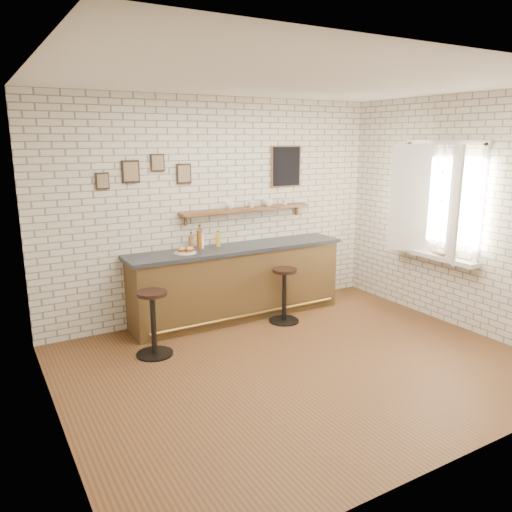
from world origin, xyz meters
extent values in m
plane|color=brown|center=(0.00, 0.00, 0.00)|extent=(5.00, 5.00, 0.00)
cube|color=brown|center=(0.14, 1.70, 0.48)|extent=(3.00, 0.58, 0.96)
cube|color=#2D333A|center=(0.14, 1.70, 0.98)|extent=(3.10, 0.62, 0.05)
cylinder|color=olive|center=(0.14, 1.38, 0.12)|extent=(2.79, 0.04, 0.04)
cylinder|color=white|center=(-0.64, 1.68, 1.02)|extent=(0.28, 0.28, 0.01)
cylinder|color=#E9B852|center=(-0.58, 1.71, 1.02)|extent=(0.05, 0.05, 0.00)
cylinder|color=#E9B852|center=(-0.60, 1.67, 1.02)|extent=(0.05, 0.05, 0.00)
cylinder|color=#E9B852|center=(-0.74, 1.74, 1.02)|extent=(0.06, 0.06, 0.00)
cylinder|color=#E9B852|center=(-0.60, 1.72, 1.02)|extent=(0.06, 0.06, 0.00)
cylinder|color=#E9B852|center=(-0.75, 1.64, 1.02)|extent=(0.06, 0.06, 0.00)
cylinder|color=#E9B852|center=(-0.59, 1.70, 1.02)|extent=(0.04, 0.04, 0.00)
cylinder|color=#E9B852|center=(-0.64, 1.64, 1.02)|extent=(0.05, 0.05, 0.00)
cylinder|color=#E9B852|center=(-0.75, 1.63, 1.02)|extent=(0.04, 0.04, 0.00)
cylinder|color=#E9B852|center=(-0.79, 1.69, 1.02)|extent=(0.05, 0.05, 0.00)
cylinder|color=#E9B852|center=(-0.59, 1.64, 1.02)|extent=(0.06, 0.06, 0.00)
cylinder|color=#E9B852|center=(-0.75, 1.71, 1.02)|extent=(0.04, 0.04, 0.00)
cylinder|color=#E9B852|center=(-0.62, 1.67, 1.02)|extent=(0.05, 0.05, 0.00)
cylinder|color=brown|center=(-0.48, 1.84, 1.10)|extent=(0.07, 0.07, 0.18)
cylinder|color=brown|center=(-0.48, 1.84, 1.21)|extent=(0.03, 0.03, 0.04)
cylinder|color=black|center=(-0.48, 1.84, 1.24)|extent=(0.03, 0.03, 0.01)
cylinder|color=white|center=(-0.34, 1.84, 1.11)|extent=(0.07, 0.07, 0.21)
cylinder|color=white|center=(-0.34, 1.84, 1.24)|extent=(0.02, 0.02, 0.05)
cylinder|color=black|center=(-0.34, 1.84, 1.27)|extent=(0.03, 0.03, 0.01)
cylinder|color=#905117|center=(-0.36, 1.84, 1.14)|extent=(0.08, 0.08, 0.25)
cylinder|color=#905117|center=(-0.36, 1.84, 1.29)|extent=(0.03, 0.03, 0.06)
cylinder|color=black|center=(-0.36, 1.84, 1.32)|extent=(0.03, 0.03, 0.01)
cylinder|color=gold|center=(-0.09, 1.84, 1.10)|extent=(0.07, 0.07, 0.17)
cylinder|color=gold|center=(-0.09, 1.84, 1.20)|extent=(0.03, 0.03, 0.03)
cylinder|color=maroon|center=(-0.09, 1.84, 1.22)|extent=(0.04, 0.04, 0.01)
cylinder|color=black|center=(-1.31, 1.06, 0.01)|extent=(0.43, 0.43, 0.02)
cylinder|color=black|center=(-1.31, 1.06, 0.37)|extent=(0.06, 0.06, 0.70)
cylinder|color=black|center=(-1.31, 1.06, 0.74)|extent=(0.39, 0.39, 0.04)
cylinder|color=black|center=(0.59, 1.21, 0.01)|extent=(0.41, 0.41, 0.02)
cylinder|color=black|center=(0.59, 1.21, 0.36)|extent=(0.06, 0.06, 0.68)
cylinder|color=black|center=(0.59, 1.21, 0.72)|extent=(0.42, 0.42, 0.04)
cube|color=brown|center=(0.40, 1.90, 1.48)|extent=(2.00, 0.18, 0.04)
cube|color=brown|center=(-0.50, 1.97, 1.40)|extent=(0.03, 0.04, 0.16)
cube|color=brown|center=(1.30, 1.97, 1.40)|extent=(0.03, 0.04, 0.16)
imported|color=white|center=(0.13, 1.90, 1.55)|extent=(0.16, 0.16, 0.10)
imported|color=white|center=(0.47, 1.90, 1.55)|extent=(0.14, 0.14, 0.09)
imported|color=white|center=(0.75, 1.90, 1.55)|extent=(0.18, 0.18, 0.10)
imported|color=white|center=(1.04, 1.90, 1.54)|extent=(0.11, 0.11, 0.09)
cube|color=black|center=(-1.20, 1.98, 2.05)|extent=(0.22, 0.02, 0.28)
cube|color=black|center=(-0.85, 1.98, 2.15)|extent=(0.18, 0.02, 0.22)
cube|color=black|center=(-0.50, 1.98, 2.00)|extent=(0.20, 0.02, 0.26)
cube|color=black|center=(-1.55, 1.98, 1.95)|extent=(0.16, 0.02, 0.20)
cube|color=black|center=(1.10, 1.98, 2.05)|extent=(0.46, 0.02, 0.56)
cube|color=white|center=(2.40, 0.30, 0.90)|extent=(0.20, 1.35, 0.06)
cube|color=white|center=(2.47, 0.30, 2.40)|extent=(0.05, 1.30, 0.06)
cube|color=white|center=(2.47, 0.30, 0.90)|extent=(0.05, 1.30, 0.06)
cube|color=white|center=(2.47, -0.30, 1.65)|extent=(0.05, 0.06, 1.50)
cube|color=white|center=(2.47, 0.90, 1.65)|extent=(0.05, 0.06, 1.50)
cube|color=white|center=(2.32, 0.00, 1.65)|extent=(0.40, 0.46, 1.46)
cube|color=white|center=(2.32, 0.60, 1.65)|extent=(0.40, 0.46, 1.46)
imported|color=tan|center=(2.38, 0.20, 0.94)|extent=(0.20, 0.25, 0.02)
imported|color=tan|center=(2.38, 0.21, 0.96)|extent=(0.26, 0.28, 0.02)
camera|label=1|loc=(-2.99, -4.18, 2.45)|focal=35.00mm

